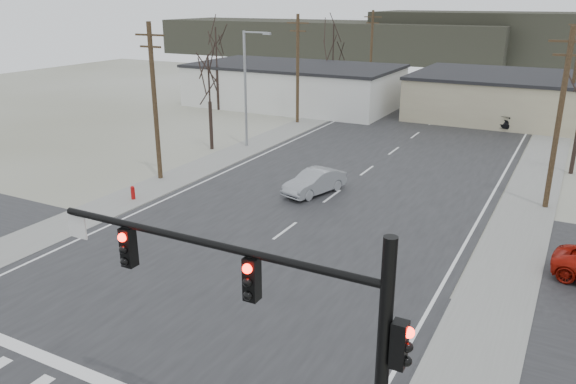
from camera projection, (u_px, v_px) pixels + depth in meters
name	position (u px, v px, depth m)	size (l,w,h in m)	color
ground	(189.00, 302.00, 22.06)	(140.00, 140.00, 0.00)	#B9BAB5
main_road	(338.00, 192.00, 34.59)	(18.00, 110.00, 0.05)	black
cross_road	(189.00, 302.00, 22.06)	(90.00, 10.00, 0.04)	black
sidewalk_left	(238.00, 152.00, 43.45)	(3.00, 90.00, 0.06)	gray
sidewalk_right	(532.00, 194.00, 34.08)	(3.00, 90.00, 0.06)	gray
traffic_signal_mast	(297.00, 329.00, 11.87)	(8.95, 0.43, 7.20)	black
fire_hydrant	(133.00, 193.00, 33.11)	(0.24, 0.24, 0.87)	#A50C0C
building_left_far	(294.00, 85.00, 61.82)	(22.30, 12.30, 4.50)	silver
building_right_far	(554.00, 99.00, 53.71)	(26.30, 14.30, 4.30)	#B5AE8A
upole_left_b	(155.00, 100.00, 35.46)	(2.20, 0.30, 10.00)	#4B3823
upole_left_c	(298.00, 67.00, 52.17)	(2.20, 0.30, 10.00)	#4B3823
upole_left_d	(371.00, 51.00, 68.89)	(2.20, 0.30, 10.00)	#4B3823
upole_right_a	(559.00, 117.00, 30.32)	(2.20, 0.30, 10.00)	#4B3823
upole_right_b	(575.00, 72.00, 48.70)	(2.20, 0.30, 10.00)	#4B3823
streetlight_main	(247.00, 83.00, 43.55)	(2.40, 0.25, 9.00)	gray
tree_left_near	(209.00, 83.00, 42.81)	(3.30, 3.30, 7.35)	#2F211C
tree_left_far	(333.00, 44.00, 64.63)	(3.96, 3.96, 8.82)	#2F211C
tree_left_mid	(216.00, 50.00, 58.14)	(3.96, 3.96, 8.82)	#2F211C
hill_left	(328.00, 39.00, 113.25)	(70.00, 18.00, 7.00)	#333026
sedan_crossing	(315.00, 182.00, 34.03)	(1.53, 4.39, 1.45)	gray
car_far_a	(513.00, 119.00, 51.59)	(2.01, 4.95, 1.44)	black
car_far_b	(405.00, 90.00, 68.33)	(1.69, 4.21, 1.44)	black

